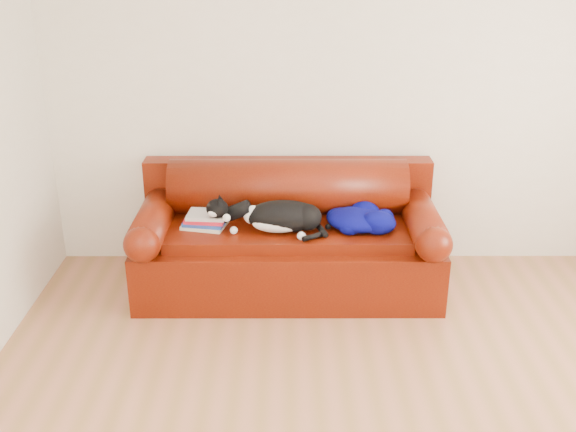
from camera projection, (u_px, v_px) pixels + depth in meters
name	position (u px, v px, depth m)	size (l,w,h in m)	color
ground	(381.00, 424.00, 3.51)	(4.50, 4.50, 0.00)	olive
room_shell	(430.00, 109.00, 2.89)	(4.52, 4.02, 2.61)	beige
sofa_base	(288.00, 257.00, 4.80)	(2.10, 0.90, 0.50)	#3E0602
sofa_back	(288.00, 205.00, 4.91)	(2.10, 1.01, 0.88)	#3E0602
book_stack	(206.00, 220.00, 4.64)	(0.33, 0.28, 0.10)	beige
cat	(282.00, 217.00, 4.54)	(0.71, 0.37, 0.26)	black
blanket	(359.00, 218.00, 4.61)	(0.50, 0.47, 0.15)	#020246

